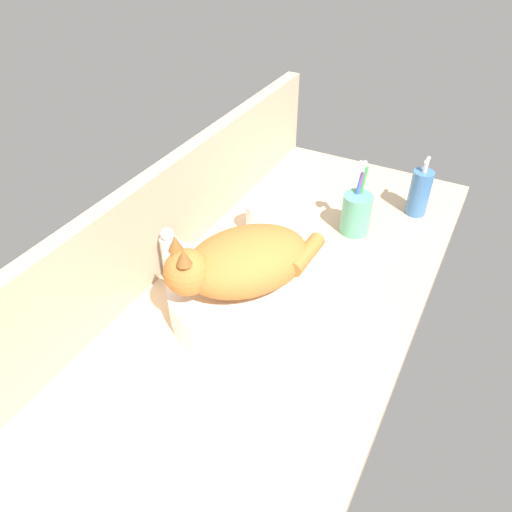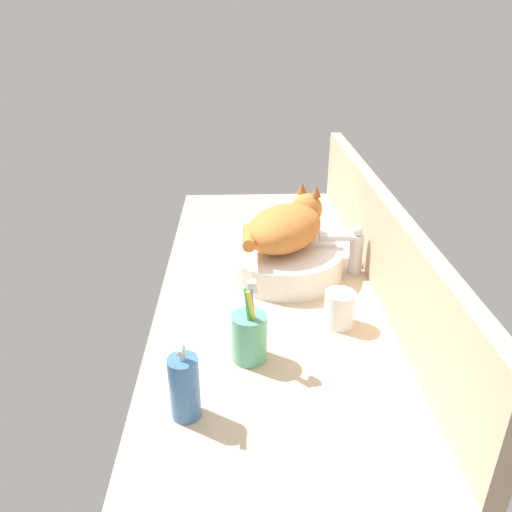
# 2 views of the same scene
# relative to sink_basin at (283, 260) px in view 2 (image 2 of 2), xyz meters

# --- Properties ---
(ground_plane) EXTENTS (1.36, 0.58, 0.04)m
(ground_plane) POSITION_rel_sink_basin_xyz_m (0.05, -0.03, -0.06)
(ground_plane) COLOR #D1B28E
(backsplash_panel) EXTENTS (1.36, 0.04, 0.24)m
(backsplash_panel) POSITION_rel_sink_basin_xyz_m (0.05, 0.24, 0.08)
(backsplash_panel) COLOR #CCAD8C
(backsplash_panel) RESTS_ON ground_plane
(sink_basin) EXTENTS (0.32, 0.32, 0.07)m
(sink_basin) POSITION_rel_sink_basin_xyz_m (0.00, 0.00, 0.00)
(sink_basin) COLOR white
(sink_basin) RESTS_ON ground_plane
(cat) EXTENTS (0.30, 0.28, 0.14)m
(cat) POSITION_rel_sink_basin_xyz_m (-0.01, 0.01, 0.10)
(cat) COLOR #CC7533
(cat) RESTS_ON sink_basin
(faucet) EXTENTS (0.04, 0.12, 0.14)m
(faucet) POSITION_rel_sink_basin_xyz_m (0.01, 0.18, 0.04)
(faucet) COLOR silver
(faucet) RESTS_ON ground_plane
(soap_dispenser) EXTENTS (0.05, 0.05, 0.15)m
(soap_dispenser) POSITION_rel_sink_basin_xyz_m (0.52, -0.21, 0.02)
(soap_dispenser) COLOR #3F72B2
(soap_dispenser) RESTS_ON ground_plane
(toothbrush_cup) EXTENTS (0.07, 0.07, 0.19)m
(toothbrush_cup) POSITION_rel_sink_basin_xyz_m (0.37, -0.10, 0.02)
(toothbrush_cup) COLOR #5BB28E
(toothbrush_cup) RESTS_ON ground_plane
(water_glass) EXTENTS (0.07, 0.07, 0.08)m
(water_glass) POSITION_rel_sink_basin_xyz_m (0.25, 0.10, -0.00)
(water_glass) COLOR white
(water_glass) RESTS_ON ground_plane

